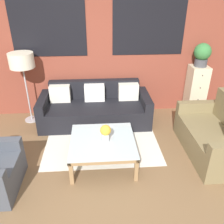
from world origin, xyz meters
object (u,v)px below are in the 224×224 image
Objects in this scene: couch_dark at (95,109)px; flower_vase at (106,132)px; drawer_cabinet at (196,90)px; potted_plant at (202,54)px; floor_lamp at (22,63)px; settee_vintage at (216,137)px; coffee_table at (103,143)px.

flower_vase is at bearing -83.19° from couch_dark.
potted_plant reaches higher than drawer_cabinet.
floor_lamp is 2.17m from flower_vase.
settee_vintage is 1.49× the size of coffee_table.
settee_vintage reaches higher than flower_vase.
coffee_table is 0.21m from flower_vase.
flower_vase is (-1.98, -1.53, -0.74)m from potted_plant.
couch_dark reaches higher than coffee_table.
coffee_table is at bearing -176.97° from settee_vintage.
potted_plant reaches higher than settee_vintage.
couch_dark is 4.72× the size of potted_plant.
drawer_cabinet is at bearing -90.00° from potted_plant.
couch_dark is at bearing 94.84° from coffee_table.
floor_lamp reaches higher than coffee_table.
flower_vase is (-1.98, -1.53, 0.03)m from drawer_cabinet.
couch_dark is 2.06× the size of drawer_cabinet.
couch_dark is 2.29m from settee_vintage.
floor_lamp is 5.20× the size of flower_vase.
drawer_cabinet reaches higher than flower_vase.
potted_plant is (-0.00, 0.00, 0.77)m from drawer_cabinet.
couch_dark is 2.20× the size of coffee_table.
potted_plant reaches higher than coffee_table.
potted_plant is at bearing 1.44° from floor_lamp.
drawer_cabinet is at bearing 1.44° from floor_lamp.
couch_dark is 2.16m from drawer_cabinet.
coffee_table is 0.70× the size of floor_lamp.
couch_dark is 1.48× the size of settee_vintage.
coffee_table is (-1.84, -0.10, 0.03)m from settee_vintage.
drawer_cabinet is 0.77m from potted_plant.
drawer_cabinet is at bearing 82.78° from settee_vintage.
floor_lamp is at bearing 135.63° from flower_vase.
floor_lamp is (-1.32, 0.14, 0.94)m from couch_dark.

